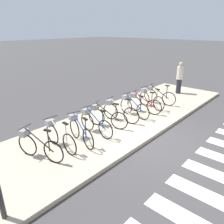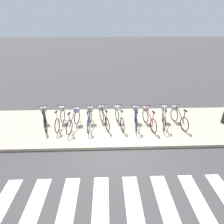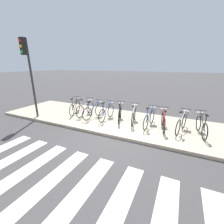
# 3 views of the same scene
# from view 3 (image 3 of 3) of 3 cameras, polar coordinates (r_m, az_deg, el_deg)

# --- Properties ---
(ground_plane) EXTENTS (120.00, 120.00, 0.00)m
(ground_plane) POSITION_cam_3_polar(r_m,az_deg,el_deg) (5.99, 0.30, -9.91)
(ground_plane) COLOR #423F3F
(sidewalk) EXTENTS (13.81, 3.35, 0.12)m
(sidewalk) POSITION_cam_3_polar(r_m,az_deg,el_deg) (7.38, 5.79, -4.00)
(sidewalk) COLOR #B7A88E
(sidewalk) RESTS_ON ground_plane
(parked_bicycle_0) EXTENTS (0.60, 1.48, 0.95)m
(parked_bicycle_0) POSITION_cam_3_polar(r_m,az_deg,el_deg) (8.69, -13.73, 2.25)
(parked_bicycle_0) COLOR black
(parked_bicycle_0) RESTS_ON sidewalk
(parked_bicycle_1) EXTENTS (0.46, 1.54, 0.95)m
(parked_bicycle_1) POSITION_cam_3_polar(r_m,az_deg,el_deg) (8.29, -9.75, 1.79)
(parked_bicycle_1) COLOR black
(parked_bicycle_1) RESTS_ON sidewalk
(parked_bicycle_2) EXTENTS (0.52, 1.50, 0.95)m
(parked_bicycle_2) POSITION_cam_3_polar(r_m,az_deg,el_deg) (7.80, -6.57, 0.93)
(parked_bicycle_2) COLOR black
(parked_bicycle_2) RESTS_ON sidewalk
(parked_bicycle_3) EXTENTS (0.46, 1.54, 0.95)m
(parked_bicycle_3) POSITION_cam_3_polar(r_m,az_deg,el_deg) (7.54, -1.72, 0.44)
(parked_bicycle_3) COLOR black
(parked_bicycle_3) RESTS_ON sidewalk
(parked_bicycle_4) EXTENTS (0.60, 1.48, 0.95)m
(parked_bicycle_4) POSITION_cam_3_polar(r_m,az_deg,el_deg) (7.37, 3.07, 0.02)
(parked_bicycle_4) COLOR black
(parked_bicycle_4) RESTS_ON sidewalk
(parked_bicycle_5) EXTENTS (0.48, 1.52, 0.95)m
(parked_bicycle_5) POSITION_cam_3_polar(r_m,az_deg,el_deg) (7.13, 8.33, -0.76)
(parked_bicycle_5) COLOR black
(parked_bicycle_5) RESTS_ON sidewalk
(parked_bicycle_6) EXTENTS (0.46, 1.53, 0.95)m
(parked_bicycle_6) POSITION_cam_3_polar(r_m,az_deg,el_deg) (6.88, 14.24, -1.81)
(parked_bicycle_6) COLOR black
(parked_bicycle_6) RESTS_ON sidewalk
(parked_bicycle_7) EXTENTS (0.48, 1.51, 0.95)m
(parked_bicycle_7) POSITION_cam_3_polar(r_m,az_deg,el_deg) (6.75, 18.94, -2.61)
(parked_bicycle_7) COLOR black
(parked_bicycle_7) RESTS_ON sidewalk
(parked_bicycle_8) EXTENTS (0.53, 1.50, 0.95)m
(parked_bicycle_8) POSITION_cam_3_polar(r_m,az_deg,el_deg) (6.81, 25.18, -3.20)
(parked_bicycle_8) COLOR black
(parked_bicycle_8) RESTS_ON sidewalk
(parked_bicycle_9) EXTENTS (0.46, 1.52, 0.95)m
(parked_bicycle_9) POSITION_cam_3_polar(r_m,az_deg,el_deg) (6.87, 30.82, -3.89)
(parked_bicycle_9) COLOR black
(parked_bicycle_9) RESTS_ON sidewalk
(traffic_light) EXTENTS (0.24, 0.40, 3.83)m
(traffic_light) POSITION_cam_3_polar(r_m,az_deg,el_deg) (8.51, -29.57, 16.05)
(traffic_light) COLOR #2D2D2D
(traffic_light) RESTS_ON sidewalk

